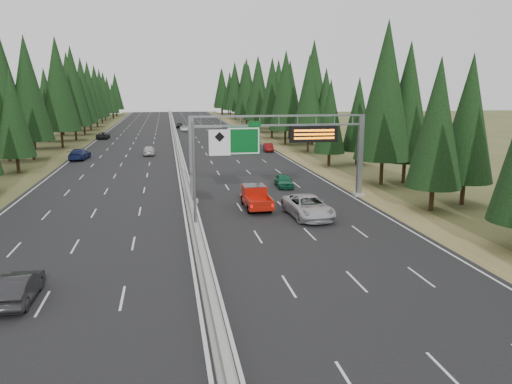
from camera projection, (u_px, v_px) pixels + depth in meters
road at (177, 146)px, 88.59m from camera, size 32.00×260.00×0.08m
shoulder_right at (275, 145)px, 91.66m from camera, size 3.60×260.00×0.06m
shoulder_left at (72, 149)px, 85.52m from camera, size 3.60×260.00×0.06m
median_barrier at (177, 144)px, 88.51m from camera, size 0.70×260.00×0.85m
sign_gantry at (286, 144)px, 45.59m from camera, size 16.75×0.98×7.80m
hov_sign_pole at (202, 169)px, 34.71m from camera, size 2.80×0.50×8.00m
tree_row_right at (298, 92)px, 90.52m from camera, size 12.36×246.31×18.85m
tree_row_left at (42, 95)px, 83.06m from camera, size 11.77×242.12×18.83m
silver_minivan at (308, 207)px, 39.99m from camera, size 3.35×6.48×1.75m
red_pickup at (255, 195)px, 43.38m from camera, size 2.04×5.73×1.87m
car_ahead_green at (284, 181)px, 52.18m from camera, size 1.80×4.05×1.35m
car_ahead_dkred at (268, 147)px, 81.37m from camera, size 1.73×4.07×1.30m
car_ahead_dkgrey at (221, 138)px, 96.17m from camera, size 2.46×5.04×1.41m
car_ahead_white at (185, 128)px, 118.75m from camera, size 2.22×4.71×1.30m
car_ahead_far at (179, 125)px, 128.20m from camera, size 1.98×4.26×1.41m
car_onc_near at (18, 287)px, 24.24m from camera, size 1.58×4.37×1.43m
car_onc_blue at (79, 154)px, 72.05m from camera, size 2.76×5.71×1.60m
car_onc_white at (149, 150)px, 76.75m from camera, size 1.79×4.34×1.47m
car_onc_far at (103, 135)px, 101.28m from camera, size 2.41×5.03×1.38m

